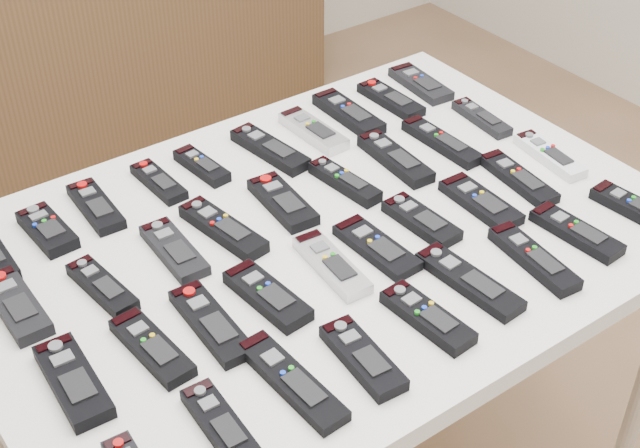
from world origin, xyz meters
TOP-DOWN VIEW (x-y plane):
  - table at (-0.09, 0.01)m, footprint 1.25×0.88m
  - sideboard at (0.17, 1.78)m, footprint 1.82×0.42m
  - remote_1 at (-0.49, 0.29)m, footprint 0.07×0.14m
  - remote_2 at (-0.39, 0.30)m, footprint 0.06×0.17m
  - remote_3 at (-0.26, 0.31)m, footprint 0.05×0.15m
  - remote_4 at (-0.16, 0.31)m, footprint 0.06×0.14m
  - remote_5 at (-0.02, 0.28)m, footprint 0.08×0.20m
  - remote_6 at (0.09, 0.29)m, footprint 0.06×0.18m
  - remote_7 at (0.20, 0.30)m, footprint 0.06×0.19m
  - remote_8 at (0.31, 0.30)m, footprint 0.06×0.17m
  - remote_9 at (0.41, 0.31)m, footprint 0.07×0.18m
  - remote_10 at (-0.60, 0.13)m, footprint 0.06×0.18m
  - remote_11 at (-0.47, 0.09)m, footprint 0.06×0.16m
  - remote_12 at (-0.33, 0.11)m, footprint 0.06×0.17m
  - remote_13 at (-0.23, 0.11)m, footprint 0.08×0.20m
  - remote_14 at (-0.10, 0.11)m, footprint 0.07×0.17m
  - remote_15 at (0.03, 0.10)m, footprint 0.06×0.17m
  - remote_16 at (0.16, 0.10)m, footprint 0.06×0.19m
  - remote_17 at (0.28, 0.10)m, footprint 0.05×0.20m
  - remote_18 at (0.42, 0.12)m, footprint 0.05×0.16m
  - remote_19 at (-0.60, -0.08)m, footprint 0.07×0.18m
  - remote_20 at (-0.47, -0.08)m, footprint 0.07×0.17m
  - remote_21 at (-0.37, -0.09)m, footprint 0.06×0.19m
  - remote_22 at (-0.27, -0.09)m, footprint 0.07×0.17m
  - remote_23 at (-0.13, -0.09)m, footprint 0.06×0.18m
  - remote_24 at (-0.04, -0.09)m, footprint 0.07×0.18m
  - remote_25 at (0.07, -0.08)m, footprint 0.06×0.16m
  - remote_26 at (0.20, -0.10)m, footprint 0.06×0.17m
  - remote_27 at (0.31, -0.09)m, footprint 0.07×0.19m
  - remote_28 at (0.42, -0.07)m, footprint 0.06×0.18m
  - remote_30 at (-0.46, -0.28)m, footprint 0.05×0.16m
  - remote_31 at (-0.34, -0.26)m, footprint 0.06×0.21m
  - remote_32 at (-0.23, -0.29)m, footprint 0.07×0.17m
  - remote_33 at (-0.09, -0.28)m, footprint 0.06×0.17m
  - remote_34 at (0.03, -0.25)m, footprint 0.07×0.21m
  - remote_35 at (0.16, -0.27)m, footprint 0.07×0.19m
  - remote_36 at (0.27, -0.27)m, footprint 0.06×0.18m
  - remote_37 at (0.41, -0.28)m, footprint 0.06×0.16m

SIDE VIEW (x-z plane):
  - sideboard at x=0.17m, z-range 0.00..0.91m
  - table at x=-0.09m, z-range 0.33..1.11m
  - remote_3 at x=-0.26m, z-range 0.78..0.80m
  - remote_18 at x=0.42m, z-range 0.78..0.80m
  - remote_24 at x=-0.04m, z-range 0.78..0.80m
  - remote_9 at x=0.41m, z-range 0.78..0.80m
  - remote_2 at x=-0.39m, z-range 0.78..0.80m
  - remote_8 at x=0.31m, z-range 0.78..0.80m
  - remote_12 at x=-0.33m, z-range 0.78..0.80m
  - remote_27 at x=0.31m, z-range 0.78..0.80m
  - remote_21 at x=-0.37m, z-range 0.78..0.80m
  - remote_23 at x=-0.13m, z-range 0.78..0.80m
  - remote_26 at x=0.20m, z-range 0.78..0.80m
  - remote_31 at x=-0.34m, z-range 0.78..0.80m
  - remote_28 at x=0.42m, z-range 0.78..0.80m
  - remote_17 at x=0.28m, z-range 0.78..0.80m
  - remote_4 at x=-0.16m, z-range 0.78..0.80m
  - remote_34 at x=0.03m, z-range 0.78..0.80m
  - remote_11 at x=-0.47m, z-range 0.78..0.80m
  - remote_20 at x=-0.47m, z-range 0.78..0.80m
  - remote_36 at x=0.27m, z-range 0.78..0.80m
  - remote_14 at x=-0.10m, z-range 0.78..0.80m
  - remote_30 at x=-0.46m, z-range 0.78..0.80m
  - remote_25 at x=0.07m, z-range 0.78..0.80m
  - remote_5 at x=-0.02m, z-range 0.78..0.80m
  - remote_1 at x=-0.49m, z-range 0.78..0.80m
  - remote_7 at x=0.20m, z-range 0.78..0.80m
  - remote_6 at x=0.09m, z-range 0.78..0.80m
  - remote_37 at x=0.41m, z-range 0.78..0.80m
  - remote_35 at x=0.16m, z-range 0.78..0.80m
  - remote_33 at x=-0.09m, z-range 0.78..0.80m
  - remote_10 at x=-0.60m, z-range 0.78..0.80m
  - remote_16 at x=0.16m, z-range 0.78..0.80m
  - remote_32 at x=-0.23m, z-range 0.78..0.80m
  - remote_22 at x=-0.27m, z-range 0.78..0.80m
  - remote_13 at x=-0.23m, z-range 0.78..0.80m
  - remote_15 at x=0.03m, z-range 0.78..0.80m
  - remote_19 at x=-0.60m, z-range 0.78..0.80m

